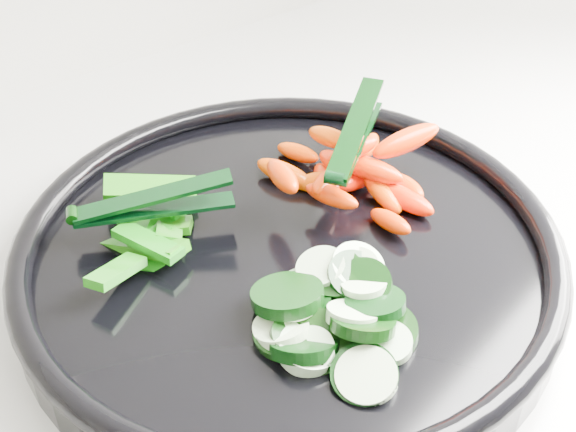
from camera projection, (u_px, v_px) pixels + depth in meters
veggie_tray at (288, 255)px, 0.55m from camera, size 0.46×0.46×0.04m
cucumber_pile at (329, 319)px, 0.48m from camera, size 0.11×0.13×0.04m
carrot_pile at (351, 170)px, 0.59m from camera, size 0.14×0.15×0.05m
pepper_pile at (151, 225)px, 0.56m from camera, size 0.12×0.11×0.04m
tong_carrot at (354, 136)px, 0.57m from camera, size 0.10×0.08×0.02m
tong_pepper at (148, 204)px, 0.55m from camera, size 0.11×0.06×0.02m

